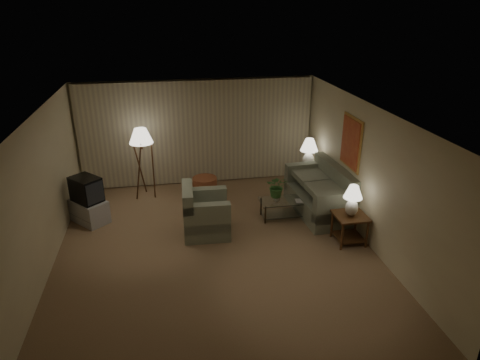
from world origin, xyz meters
name	(u,v)px	position (x,y,z in m)	size (l,w,h in m)	color
ground	(216,249)	(0.00, 0.00, 0.00)	(7.00, 7.00, 0.00)	brown
room_shell	(206,140)	(0.02, 1.51, 1.75)	(6.04, 7.02, 2.72)	beige
sofa	(319,195)	(2.50, 1.16, 0.43)	(2.07, 1.21, 0.87)	gray
armchair	(206,214)	(-0.10, 0.70, 0.41)	(1.06, 1.01, 0.82)	gray
side_table_near	(350,223)	(2.65, -0.19, 0.42)	(0.61, 0.61, 0.60)	#3C1C10
side_table_far	(307,175)	(2.65, 2.41, 0.40)	(0.52, 0.44, 0.60)	#3C1C10
table_lamp_near	(353,198)	(2.65, -0.19, 0.97)	(0.37, 0.37, 0.63)	white
table_lamp_far	(309,151)	(2.65, 2.41, 1.05)	(0.44, 0.44, 0.76)	white
coffee_table	(283,206)	(1.64, 1.06, 0.28)	(1.03, 0.56, 0.41)	silver
tv_cabinet	(89,211)	(-2.55, 1.62, 0.25)	(0.91, 0.93, 0.50)	#A9A8AB
crt_tv	(86,189)	(-2.55, 1.62, 0.77)	(0.75, 0.77, 0.54)	black
floor_lamp	(143,162)	(-1.38, 2.74, 0.90)	(0.56, 0.56, 1.73)	#3C1C10
ottoman	(205,185)	(0.07, 2.68, 0.20)	(0.61, 0.61, 0.40)	#965632
vase	(277,198)	(1.49, 1.06, 0.49)	(0.15, 0.15, 0.15)	white
flowers	(277,184)	(1.49, 1.06, 0.82)	(0.45, 0.39, 0.50)	#397433
book	(295,201)	(1.89, 0.96, 0.42)	(0.16, 0.22, 0.02)	olive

